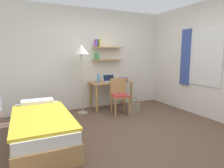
% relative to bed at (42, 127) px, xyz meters
% --- Properties ---
extents(ground_plane, '(5.28, 5.28, 0.00)m').
position_rel_bed_xyz_m(ground_plane, '(1.50, -0.36, -0.24)').
color(ground_plane, brown).
extents(wall_back, '(4.40, 0.27, 2.60)m').
position_rel_bed_xyz_m(wall_back, '(1.50, 1.66, 1.06)').
color(wall_back, silver).
rests_on(wall_back, ground_plane).
extents(wall_right, '(0.10, 4.40, 2.60)m').
position_rel_bed_xyz_m(wall_right, '(3.52, -0.34, 1.06)').
color(wall_right, silver).
rests_on(wall_right, ground_plane).
extents(bed, '(0.87, 1.94, 0.54)m').
position_rel_bed_xyz_m(bed, '(0.00, 0.00, 0.00)').
color(bed, '#B2844C').
rests_on(bed, ground_plane).
extents(desk, '(1.07, 0.58, 0.71)m').
position_rel_bed_xyz_m(desk, '(1.86, 1.34, 0.35)').
color(desk, '#B2844C').
rests_on(desk, ground_plane).
extents(desk_chair, '(0.46, 0.43, 0.85)m').
position_rel_bed_xyz_m(desk_chair, '(1.86, 0.83, 0.23)').
color(desk_chair, '#B2844C').
rests_on(desk_chair, ground_plane).
extents(standing_lamp, '(0.36, 0.36, 1.65)m').
position_rel_bed_xyz_m(standing_lamp, '(1.05, 1.22, 1.19)').
color(standing_lamp, '#B2A893').
rests_on(standing_lamp, ground_plane).
extents(laptop, '(0.33, 0.21, 0.19)m').
position_rel_bed_xyz_m(laptop, '(1.83, 1.38, 0.52)').
color(laptop, '#B7BABF').
rests_on(laptop, desk).
extents(water_bottle, '(0.06, 0.06, 0.23)m').
position_rel_bed_xyz_m(water_bottle, '(1.49, 1.28, 0.59)').
color(water_bottle, '#4C99DB').
rests_on(water_bottle, desk).
extents(book_stack, '(0.20, 0.24, 0.09)m').
position_rel_bed_xyz_m(book_stack, '(2.25, 1.37, 0.52)').
color(book_stack, '#333338').
rests_on(book_stack, desk).
extents(handbag, '(0.30, 0.11, 0.41)m').
position_rel_bed_xyz_m(handbag, '(2.15, 0.63, -0.10)').
color(handbag, gray).
rests_on(handbag, ground_plane).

